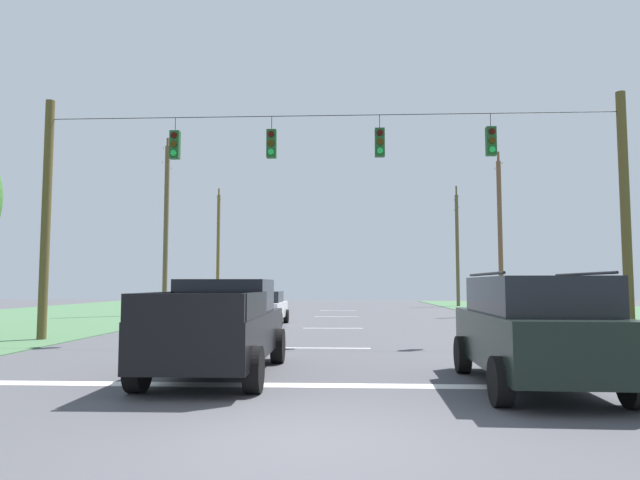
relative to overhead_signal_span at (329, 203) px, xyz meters
name	(u,v)px	position (x,y,z in m)	size (l,w,h in m)	color
ground_plane	(300,442)	(0.01, -11.59, -4.50)	(120.00, 120.00, 0.00)	#47474C
stop_bar_stripe	(316,385)	(0.01, -7.89, -4.50)	(15.83, 0.45, 0.01)	white
lane_dash_0	(327,348)	(0.01, -1.89, -4.50)	(0.15, 2.50, 0.01)	white
lane_dash_1	(333,328)	(0.01, 5.43, -4.50)	(0.15, 2.50, 0.01)	white
lane_dash_2	(336,317)	(0.01, 13.86, -4.50)	(0.15, 2.50, 0.01)	white
lane_dash_3	(338,311)	(0.01, 21.10, -4.50)	(0.15, 2.50, 0.01)	white
overhead_signal_span	(329,203)	(0.00, 0.00, 0.00)	(19.35, 0.31, 8.11)	#4E4422
pickup_truck	(220,327)	(-2.04, -6.77, -3.54)	(2.31, 5.42, 1.95)	black
suv_black	(533,328)	(3.91, -7.99, -3.44)	(2.33, 4.86, 2.05)	black
distant_car_crossing_white	(263,307)	(-3.20, 7.15, -3.72)	(2.03, 4.30, 1.52)	silver
utility_pole_mid_right	(500,235)	(9.82, 15.69, 0.31)	(0.28, 1.66, 9.86)	brown
utility_pole_far_right	(457,246)	(9.90, 29.07, 0.49)	(0.29, 1.98, 10.11)	brown
utility_pole_mid_left	(166,225)	(-10.24, 14.79, 0.88)	(0.29, 1.84, 10.71)	brown
utility_pole_far_left	(218,248)	(-10.39, 29.30, 0.43)	(0.28, 1.62, 10.10)	brown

